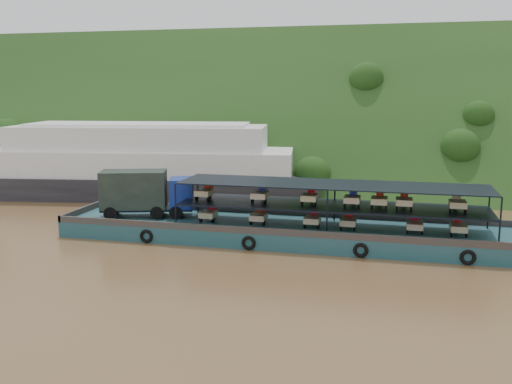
# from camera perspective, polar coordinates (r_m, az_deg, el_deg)

# --- Properties ---
(ground) EXTENTS (160.00, 160.00, 0.00)m
(ground) POSITION_cam_1_polar(r_m,az_deg,el_deg) (44.11, 1.59, -4.88)
(ground) COLOR brown
(ground) RESTS_ON ground
(hillside) EXTENTS (140.00, 39.60, 39.60)m
(hillside) POSITION_cam_1_polar(r_m,az_deg,el_deg) (78.98, 7.17, 1.80)
(hillside) COLOR #183312
(hillside) RESTS_ON ground
(cargo_barge) EXTENTS (35.00, 7.18, 4.99)m
(cargo_barge) POSITION_cam_1_polar(r_m,az_deg,el_deg) (44.38, 1.21, -3.11)
(cargo_barge) COLOR #16484D
(cargo_barge) RESTS_ON ground
(passenger_ferry) EXTENTS (40.07, 15.61, 7.91)m
(passenger_ferry) POSITION_cam_1_polar(r_m,az_deg,el_deg) (63.62, -11.50, 2.75)
(passenger_ferry) COLOR black
(passenger_ferry) RESTS_ON ground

